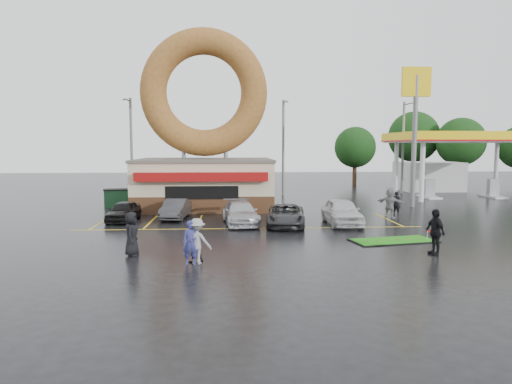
{
  "coord_description": "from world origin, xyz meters",
  "views": [
    {
      "loc": [
        -1.12,
        -22.21,
        4.66
      ],
      "look_at": [
        0.31,
        2.24,
        2.2
      ],
      "focal_mm": 32.0,
      "sensor_mm": 36.0,
      "label": 1
    }
  ],
  "objects": [
    {
      "name": "person_walker_far",
      "position": [
        10.14,
        7.71,
        0.82
      ],
      "size": [
        0.71,
        0.69,
        1.65
      ],
      "primitive_type": "imported",
      "rotation": [
        0.0,
        0.0,
        2.45
      ],
      "color": "black",
      "rests_on": "ground"
    },
    {
      "name": "car_grey",
      "position": [
        2.16,
        4.03,
        0.64
      ],
      "size": [
        2.73,
        4.87,
        1.28
      ],
      "primitive_type": "imported",
      "rotation": [
        0.0,
        0.0,
        -0.14
      ],
      "color": "#2A2A2C",
      "rests_on": "ground"
    },
    {
      "name": "person_bystander",
      "position": [
        -5.3,
        -2.81,
        0.94
      ],
      "size": [
        0.61,
        0.93,
        1.88
      ],
      "primitive_type": "imported",
      "rotation": [
        0.0,
        0.0,
        1.56
      ],
      "color": "black",
      "rests_on": "ground"
    },
    {
      "name": "shell_sign",
      "position": [
        13.0,
        12.0,
        7.38
      ],
      "size": [
        2.2,
        0.36,
        10.6
      ],
      "color": "slate",
      "rests_on": "ground"
    },
    {
      "name": "person_blackjkt",
      "position": [
        -2.57,
        -4.08,
        0.79
      ],
      "size": [
        0.92,
        0.81,
        1.58
      ],
      "primitive_type": "imported",
      "rotation": [
        0.0,
        0.0,
        3.47
      ],
      "color": "black",
      "rests_on": "ground"
    },
    {
      "name": "donut_shop",
      "position": [
        -3.0,
        12.97,
        4.46
      ],
      "size": [
        10.2,
        8.7,
        13.5
      ],
      "color": "#472B19",
      "rests_on": "ground"
    },
    {
      "name": "car_black",
      "position": [
        -7.71,
        6.34,
        0.63
      ],
      "size": [
        1.76,
        3.8,
        1.26
      ],
      "primitive_type": "imported",
      "rotation": [
        0.0,
        0.0,
        -0.07
      ],
      "color": "black",
      "rests_on": "ground"
    },
    {
      "name": "streetlight_mid",
      "position": [
        4.0,
        20.92,
        4.78
      ],
      "size": [
        0.4,
        2.21,
        9.0
      ],
      "color": "slate",
      "rests_on": "ground"
    },
    {
      "name": "tree_far_d",
      "position": [
        14.0,
        32.0,
        4.53
      ],
      "size": [
        4.9,
        4.9,
        7.0
      ],
      "color": "#332114",
      "rests_on": "ground"
    },
    {
      "name": "streetlight_left",
      "position": [
        -10.0,
        19.92,
        4.78
      ],
      "size": [
        0.4,
        2.21,
        9.0
      ],
      "color": "slate",
      "rests_on": "ground"
    },
    {
      "name": "person_cameraman",
      "position": [
        7.71,
        -3.35,
        0.99
      ],
      "size": [
        0.7,
        1.23,
        1.98
      ],
      "primitive_type": "imported",
      "rotation": [
        0.0,
        0.0,
        -1.37
      ],
      "color": "black",
      "rests_on": "ground"
    },
    {
      "name": "car_silver",
      "position": [
        -0.48,
        4.91,
        0.68
      ],
      "size": [
        2.39,
        4.85,
        1.36
      ],
      "primitive_type": "imported",
      "rotation": [
        0.0,
        0.0,
        0.11
      ],
      "color": "#B1B1B6",
      "rests_on": "ground"
    },
    {
      "name": "person_walker_near",
      "position": [
        9.31,
        6.63,
        0.99
      ],
      "size": [
        1.77,
        1.65,
        1.98
      ],
      "primitive_type": "imported",
      "rotation": [
        0.0,
        0.0,
        2.42
      ],
      "color": "gray",
      "rests_on": "ground"
    },
    {
      "name": "person_blue",
      "position": [
        -2.65,
        -4.48,
        0.88
      ],
      "size": [
        0.65,
        0.44,
        1.76
      ],
      "primitive_type": "imported",
      "rotation": [
        0.0,
        0.0,
        0.02
      ],
      "color": "navy",
      "rests_on": "ground"
    },
    {
      "name": "ground",
      "position": [
        0.0,
        0.0,
        0.0
      ],
      "size": [
        120.0,
        120.0,
        0.0
      ],
      "primitive_type": "plane",
      "color": "black",
      "rests_on": "ground"
    },
    {
      "name": "putting_green",
      "position": [
        6.94,
        -0.54,
        0.03
      ],
      "size": [
        4.43,
        2.57,
        0.52
      ],
      "color": "black",
      "rests_on": "ground"
    },
    {
      "name": "gas_station",
      "position": [
        20.0,
        20.94,
        3.7
      ],
      "size": [
        12.3,
        13.65,
        5.9
      ],
      "color": "silver",
      "rests_on": "ground"
    },
    {
      "name": "person_hoodie",
      "position": [
        -2.42,
        -4.34,
        0.91
      ],
      "size": [
        1.33,
        1.02,
        1.83
      ],
      "primitive_type": "imported",
      "rotation": [
        0.0,
        0.0,
        2.82
      ],
      "color": "gray",
      "rests_on": "ground"
    },
    {
      "name": "dumpster",
      "position": [
        -9.84,
        13.32,
        0.65
      ],
      "size": [
        2.03,
        1.59,
        1.3
      ],
      "primitive_type": "cube",
      "rotation": [
        0.0,
        0.0,
        0.24
      ],
      "color": "#194125",
      "rests_on": "ground"
    },
    {
      "name": "car_white",
      "position": [
        5.56,
        4.36,
        0.78
      ],
      "size": [
        1.86,
        4.61,
        1.57
      ],
      "primitive_type": "imported",
      "rotation": [
        0.0,
        0.0,
        -0.0
      ],
      "color": "silver",
      "rests_on": "ground"
    },
    {
      "name": "tree_far_a",
      "position": [
        26.0,
        30.0,
        5.18
      ],
      "size": [
        5.6,
        5.6,
        8.0
      ],
      "color": "#332114",
      "rests_on": "ground"
    },
    {
      "name": "car_dgrey",
      "position": [
        -4.59,
        7.15,
        0.64
      ],
      "size": [
        1.77,
        4.02,
        1.28
      ],
      "primitive_type": "imported",
      "rotation": [
        0.0,
        0.0,
        -0.11
      ],
      "color": "#303032",
      "rests_on": "ground"
    },
    {
      "name": "tree_far_c",
      "position": [
        22.0,
        34.0,
        5.84
      ],
      "size": [
        6.3,
        6.3,
        9.0
      ],
      "color": "#332114",
      "rests_on": "ground"
    },
    {
      "name": "streetlight_right",
      "position": [
        16.0,
        21.92,
        4.78
      ],
      "size": [
        0.4,
        2.21,
        9.0
      ],
      "color": "slate",
      "rests_on": "ground"
    }
  ]
}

